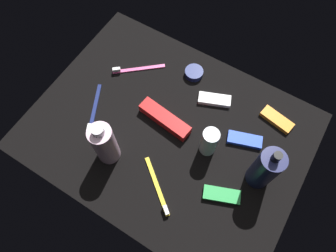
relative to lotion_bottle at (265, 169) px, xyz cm
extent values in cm
cube|color=black|center=(29.88, 0.64, -9.04)|extent=(84.00, 64.00, 1.20)
cylinder|color=#1B1E48|center=(0.00, 0.00, -0.17)|extent=(6.76, 6.76, 16.53)
cylinder|color=black|center=(0.00, 0.00, 9.50)|extent=(2.20, 2.20, 2.80)
cylinder|color=silver|center=(40.70, 16.49, -0.41)|extent=(6.57, 6.57, 16.06)
cylinder|color=silver|center=(40.70, 16.49, 8.73)|extent=(3.20, 3.20, 2.20)
cylinder|color=silver|center=(16.58, -0.27, -2.96)|extent=(4.81, 4.81, 10.94)
cube|color=navy|center=(53.90, 6.54, -7.99)|extent=(9.05, 16.67, 0.90)
cube|color=white|center=(50.58, 13.27, -6.94)|extent=(2.14, 2.82, 1.20)
cube|color=#E55999|center=(50.32, -13.64, -7.99)|extent=(14.52, 12.54, 0.90)
cube|color=white|center=(56.05, -8.80, -6.94)|extent=(2.70, 2.52, 1.20)
cube|color=yellow|center=(23.38, 17.29, -7.99)|extent=(14.93, 12.01, 0.90)
cube|color=white|center=(17.47, 21.91, -6.94)|extent=(2.73, 2.47, 1.20)
cube|color=red|center=(32.32, -1.50, -6.84)|extent=(18.01, 6.54, 3.20)
cube|color=orange|center=(2.43, -20.03, -7.69)|extent=(10.97, 5.91, 1.50)
cube|color=blue|center=(8.10, -8.50, -7.69)|extent=(11.14, 7.17, 1.50)
cube|color=green|center=(6.39, 10.10, -7.69)|extent=(11.14, 7.56, 1.50)
cube|color=white|center=(22.51, -16.16, -7.69)|extent=(11.14, 7.62, 1.50)
cylinder|color=navy|center=(33.22, -21.60, -7.40)|extent=(6.20, 6.20, 2.08)
camera|label=1|loc=(9.66, 33.64, 78.00)|focal=32.52mm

